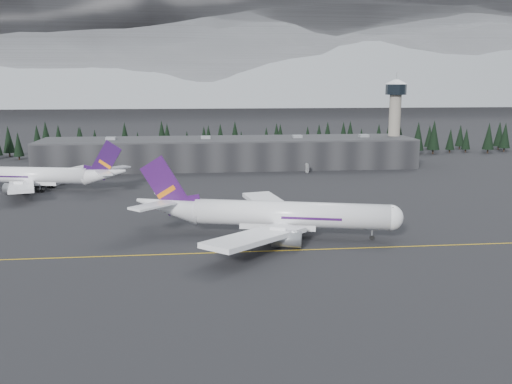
{
  "coord_description": "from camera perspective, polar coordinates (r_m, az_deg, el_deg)",
  "views": [
    {
      "loc": [
        -15.9,
        -121.1,
        36.31
      ],
      "look_at": [
        0.0,
        20.0,
        9.0
      ],
      "focal_mm": 40.0,
      "sensor_mm": 36.0,
      "label": 1
    }
  ],
  "objects": [
    {
      "name": "taxiline",
      "position": [
        125.52,
        1.13,
        -5.93
      ],
      "size": [
        400.0,
        0.4,
        0.02
      ],
      "primitive_type": "cube",
      "color": "gold",
      "rests_on": "ground"
    },
    {
      "name": "jet_parked",
      "position": [
        208.56,
        -20.65,
        1.53
      ],
      "size": [
        58.78,
        53.68,
        17.52
      ],
      "rotation": [
        0.0,
        0.0,
        2.92
      ],
      "color": "white",
      "rests_on": "ground"
    },
    {
      "name": "gse_vehicle_b",
      "position": [
        233.72,
        5.16,
        2.07
      ],
      "size": [
        4.31,
        3.27,
        1.37
      ],
      "primitive_type": "imported",
      "rotation": [
        0.0,
        0.0,
        -1.1
      ],
      "color": "silver",
      "rests_on": "ground"
    },
    {
      "name": "jet_main",
      "position": [
        136.46,
        1.11,
        -2.22
      ],
      "size": [
        63.56,
        57.85,
        19.07
      ],
      "rotation": [
        0.0,
        0.0,
        -0.26
      ],
      "color": "white",
      "rests_on": "ground"
    },
    {
      "name": "control_tower",
      "position": [
        265.48,
        13.73,
        7.79
      ],
      "size": [
        10.0,
        10.0,
        37.7
      ],
      "color": "gray",
      "rests_on": "ground"
    },
    {
      "name": "mountain_ridge",
      "position": [
        1121.8,
        -5.68,
        8.98
      ],
      "size": [
        4400.0,
        900.0,
        420.0
      ],
      "primitive_type": null,
      "color": "white",
      "rests_on": "ground"
    },
    {
      "name": "terminal",
      "position": [
        248.43,
        -2.72,
        3.94
      ],
      "size": [
        160.0,
        30.0,
        12.6
      ],
      "color": "black",
      "rests_on": "ground"
    },
    {
      "name": "ground",
      "position": [
        127.42,
        1.01,
        -5.67
      ],
      "size": [
        1400.0,
        1400.0,
        0.0
      ],
      "primitive_type": "plane",
      "color": "black",
      "rests_on": "ground"
    },
    {
      "name": "gse_vehicle_a",
      "position": [
        228.57,
        -15.02,
        1.57
      ],
      "size": [
        4.62,
        6.12,
        1.55
      ],
      "primitive_type": "imported",
      "rotation": [
        0.0,
        0.0,
        0.42
      ],
      "color": "silver",
      "rests_on": "ground"
    },
    {
      "name": "treeline",
      "position": [
        285.0,
        -3.21,
        5.07
      ],
      "size": [
        360.0,
        20.0,
        15.0
      ],
      "primitive_type": "cube",
      "color": "black",
      "rests_on": "ground"
    }
  ]
}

